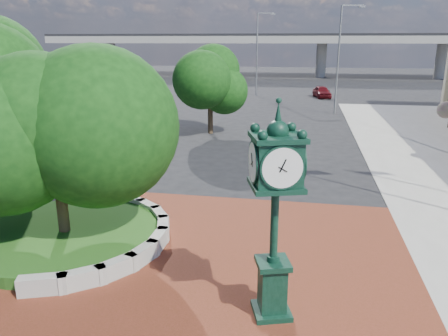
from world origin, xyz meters
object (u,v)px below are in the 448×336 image
street_lamp_near (341,51)px  post_clock (275,205)px  parked_car (322,92)px  street_lamp_far (259,48)px

street_lamp_near → post_clock: bearing=-96.2°
parked_car → street_lamp_near: (1.02, -11.53, 4.80)m
street_lamp_near → parked_car: bearing=95.1°
post_clock → parked_car: (2.41, 42.93, -2.18)m
post_clock → parked_car: bearing=86.8°
post_clock → street_lamp_far: (-5.10, 43.64, 2.71)m
parked_car → street_lamp_far: street_lamp_far is taller
parked_car → post_clock: bearing=-105.5°
post_clock → street_lamp_far: 44.02m
post_clock → street_lamp_near: street_lamp_near is taller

